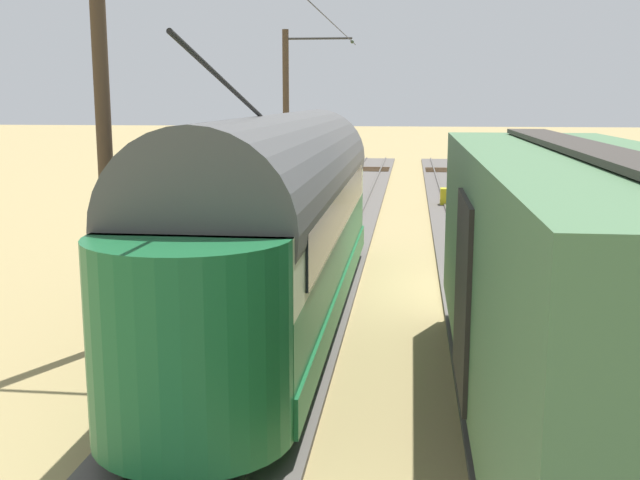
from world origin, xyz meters
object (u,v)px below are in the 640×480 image
(vintage_streetcar, at_px, (281,215))
(spare_tie_stack, at_px, (165,295))
(coach_adjacent, at_px, (578,290))
(catenary_pole_mid_near, at_px, (109,135))
(catenary_pole_foreground, at_px, (288,113))
(track_end_bumper, at_px, (461,198))

(vintage_streetcar, xyz_separation_m, spare_tie_stack, (2.80, -0.81, -1.98))
(coach_adjacent, relative_size, catenary_pole_mid_near, 1.57)
(vintage_streetcar, relative_size, coach_adjacent, 1.31)
(catenary_pole_foreground, bearing_deg, track_end_bumper, 173.96)
(coach_adjacent, xyz_separation_m, catenary_pole_foreground, (7.65, -23.99, 1.80))
(coach_adjacent, relative_size, catenary_pole_foreground, 1.57)
(vintage_streetcar, xyz_separation_m, coach_adjacent, (-4.82, 5.36, -0.09))
(track_end_bumper, bearing_deg, coach_adjacent, 89.99)
(spare_tie_stack, bearing_deg, coach_adjacent, 140.97)
(catenary_pole_mid_near, bearing_deg, vintage_streetcar, -146.86)
(vintage_streetcar, distance_m, spare_tie_stack, 3.52)
(vintage_streetcar, bearing_deg, spare_tie_stack, -16.16)
(spare_tie_stack, bearing_deg, catenary_pole_mid_near, 89.25)
(vintage_streetcar, bearing_deg, coach_adjacent, 131.93)
(catenary_pole_mid_near, bearing_deg, coach_adjacent, 155.34)
(vintage_streetcar, relative_size, catenary_pole_mid_near, 2.06)
(vintage_streetcar, bearing_deg, catenary_pole_foreground, -81.35)
(coach_adjacent, relative_size, track_end_bumper, 6.59)
(catenary_pole_mid_near, xyz_separation_m, spare_tie_stack, (-0.03, -2.66, -3.69))
(coach_adjacent, relative_size, spare_tie_stack, 4.95)
(vintage_streetcar, height_order, track_end_bumper, vintage_streetcar)
(catenary_pole_foreground, xyz_separation_m, track_end_bumper, (-7.66, 0.81, -3.56))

